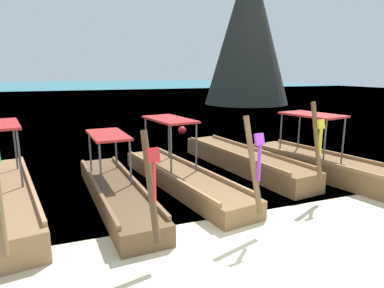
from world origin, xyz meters
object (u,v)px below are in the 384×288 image
longtail_boat_yellow_ribbon (243,160)px  karst_rock (250,32)px  longtail_boat_violet_ribbon (182,177)px  longtail_boat_blue_ribbon (328,166)px  longtail_boat_green_ribbon (1,198)px  longtail_boat_red_ribbon (116,191)px  mooring_buoy_near (182,130)px

longtail_boat_yellow_ribbon → karst_rock: bearing=59.5°
longtail_boat_violet_ribbon → longtail_boat_blue_ribbon: size_ratio=1.02×
longtail_boat_green_ribbon → longtail_boat_red_ribbon: size_ratio=1.05×
mooring_buoy_near → longtail_boat_blue_ribbon: bearing=-77.7°
longtail_boat_green_ribbon → karst_rock: 30.48m
longtail_boat_yellow_ribbon → longtail_boat_blue_ribbon: (2.08, -1.70, 0.04)m
karst_rock → longtail_boat_green_ribbon: bearing=-131.2°
longtail_boat_violet_ribbon → longtail_boat_yellow_ribbon: bearing=20.4°
longtail_boat_red_ribbon → mooring_buoy_near: 9.56m
longtail_boat_violet_ribbon → karst_rock: size_ratio=0.43×
longtail_boat_green_ribbon → longtail_boat_blue_ribbon: bearing=-3.4°
karst_rock → mooring_buoy_near: size_ratio=34.48×
karst_rock → mooring_buoy_near: 20.08m
longtail_boat_green_ribbon → mooring_buoy_near: bearing=47.8°
longtail_boat_green_ribbon → longtail_boat_yellow_ribbon: size_ratio=1.00×
longtail_boat_yellow_ribbon → mooring_buoy_near: 6.91m
longtail_boat_yellow_ribbon → karst_rock: (12.46, 21.19, 6.89)m
longtail_boat_red_ribbon → longtail_boat_blue_ribbon: size_ratio=0.98×
longtail_boat_yellow_ribbon → longtail_boat_violet_ribbon: bearing=-159.6°
longtail_boat_green_ribbon → longtail_boat_violet_ribbon: longtail_boat_green_ribbon is taller
longtail_boat_red_ribbon → longtail_boat_yellow_ribbon: longtail_boat_yellow_ribbon is taller
longtail_boat_red_ribbon → mooring_buoy_near: (4.69, 8.34, -0.08)m
longtail_boat_violet_ribbon → longtail_boat_blue_ribbon: bearing=-9.2°
longtail_boat_violet_ribbon → longtail_boat_blue_ribbon: longtail_boat_blue_ribbon is taller
longtail_boat_violet_ribbon → karst_rock: karst_rock is taller
longtail_boat_blue_ribbon → mooring_buoy_near: longtail_boat_blue_ribbon is taller
longtail_boat_green_ribbon → longtail_boat_violet_ribbon: (4.57, 0.20, -0.05)m
longtail_boat_green_ribbon → longtail_boat_blue_ribbon: 9.21m
longtail_boat_red_ribbon → longtail_boat_blue_ribbon: 6.57m
longtail_boat_yellow_ribbon → karst_rock: 25.53m
longtail_boat_green_ribbon → mooring_buoy_near: (7.31, 8.05, -0.14)m
longtail_boat_red_ribbon → longtail_boat_blue_ribbon: longtail_boat_blue_ribbon is taller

